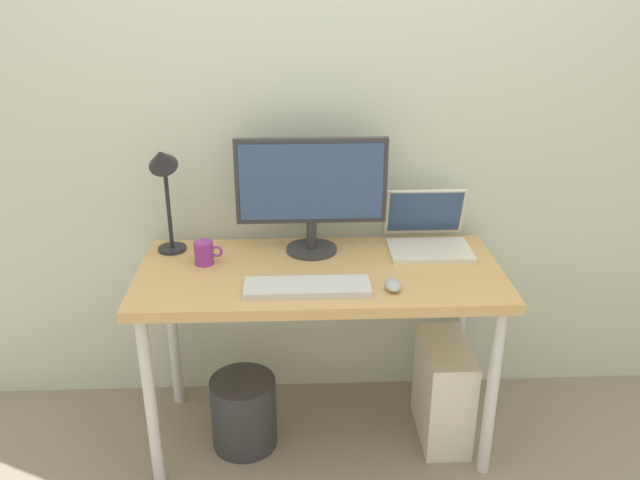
{
  "coord_description": "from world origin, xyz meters",
  "views": [
    {
      "loc": [
        -0.09,
        -2.2,
        1.8
      ],
      "look_at": [
        0.0,
        0.0,
        0.87
      ],
      "focal_mm": 36.73,
      "sensor_mm": 36.0,
      "label": 1
    }
  ],
  "objects": [
    {
      "name": "desk_lamp",
      "position": [
        -0.58,
        0.17,
        1.07
      ],
      "size": [
        0.11,
        0.16,
        0.45
      ],
      "color": "#232328",
      "rests_on": "desk"
    },
    {
      "name": "mouse",
      "position": [
        0.25,
        -0.17,
        0.77
      ],
      "size": [
        0.06,
        0.09,
        0.03
      ],
      "primitive_type": "ellipsoid",
      "color": "#B2B2B7",
      "rests_on": "desk"
    },
    {
      "name": "desk",
      "position": [
        0.0,
        0.0,
        0.68
      ],
      "size": [
        1.36,
        0.61,
        0.75
      ],
      "color": "tan",
      "rests_on": "ground_plane"
    },
    {
      "name": "laptop",
      "position": [
        0.44,
        0.19,
        0.81
      ],
      "size": [
        0.32,
        0.28,
        0.22
      ],
      "color": "silver",
      "rests_on": "desk"
    },
    {
      "name": "keyboard",
      "position": [
        -0.05,
        -0.16,
        0.76
      ],
      "size": [
        0.44,
        0.14,
        0.02
      ],
      "primitive_type": "cube",
      "color": "silver",
      "rests_on": "desk"
    },
    {
      "name": "back_wall",
      "position": [
        0.0,
        0.36,
        1.3
      ],
      "size": [
        4.4,
        0.04,
        2.6
      ],
      "primitive_type": "cube",
      "color": "silver",
      "rests_on": "ground_plane"
    },
    {
      "name": "coffee_mug",
      "position": [
        -0.43,
        0.07,
        0.8
      ],
      "size": [
        0.11,
        0.07,
        0.09
      ],
      "color": "purple",
      "rests_on": "desk"
    },
    {
      "name": "wastebasket",
      "position": [
        -0.31,
        -0.05,
        0.15
      ],
      "size": [
        0.26,
        0.26,
        0.3
      ],
      "primitive_type": "cylinder",
      "color": "#333338",
      "rests_on": "ground_plane"
    },
    {
      "name": "ground_plane",
      "position": [
        0.0,
        0.0,
        0.0
      ],
      "size": [
        6.0,
        6.0,
        0.0
      ],
      "primitive_type": "plane",
      "color": "gray"
    },
    {
      "name": "monitor",
      "position": [
        -0.03,
        0.17,
        1.02
      ],
      "size": [
        0.58,
        0.2,
        0.46
      ],
      "color": "#333338",
      "rests_on": "desk"
    },
    {
      "name": "computer_tower",
      "position": [
        0.5,
        -0.02,
        0.21
      ],
      "size": [
        0.18,
        0.36,
        0.42
      ],
      "primitive_type": "cube",
      "color": "silver",
      "rests_on": "ground_plane"
    }
  ]
}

